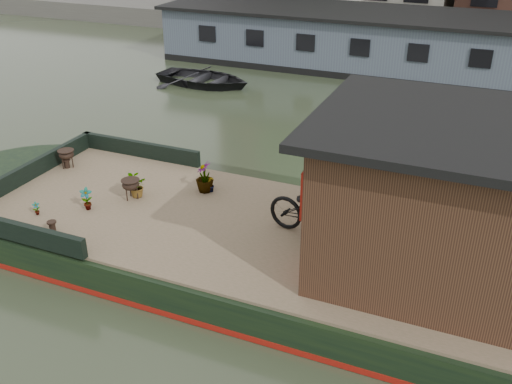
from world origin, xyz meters
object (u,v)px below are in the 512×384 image
at_px(cabin, 447,198).
at_px(dinghy, 204,75).
at_px(potted_plant_a, 86,199).
at_px(brazier_front, 131,189).
at_px(brazier_rear, 67,159).
at_px(bicycle, 318,213).

distance_m(cabin, dinghy, 13.16).
height_order(cabin, potted_plant_a, cabin).
xyz_separation_m(cabin, brazier_front, (-5.69, 0.12, -1.03)).
relative_size(cabin, potted_plant_a, 9.17).
relative_size(brazier_rear, dinghy, 0.11).
height_order(cabin, brazier_rear, cabin).
relative_size(brazier_front, dinghy, 0.12).
distance_m(bicycle, dinghy, 11.69).
bearing_deg(brazier_front, dinghy, 109.84).
relative_size(cabin, brazier_front, 9.96).
bearing_deg(potted_plant_a, cabin, 5.24).
xyz_separation_m(cabin, dinghy, (-9.05, 9.43, -1.52)).
xyz_separation_m(brazier_rear, dinghy, (-1.26, 8.62, -0.49)).
distance_m(cabin, bicycle, 2.13).
bearing_deg(bicycle, dinghy, 47.09).
bearing_deg(cabin, dinghy, 133.82).
height_order(bicycle, dinghy, bicycle).
distance_m(cabin, potted_plant_a, 6.30).
distance_m(potted_plant_a, brazier_front, 0.85).
distance_m(cabin, brazier_front, 5.78).
distance_m(brazier_front, dinghy, 9.91).
relative_size(potted_plant_a, dinghy, 0.13).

